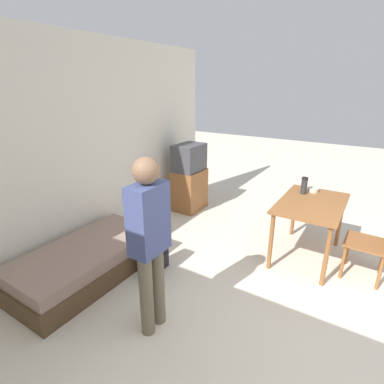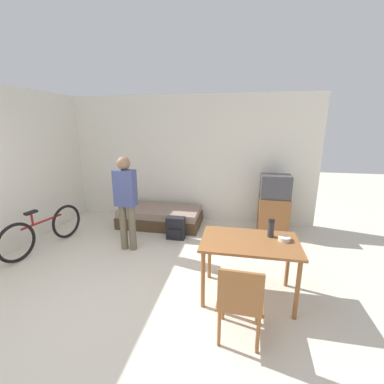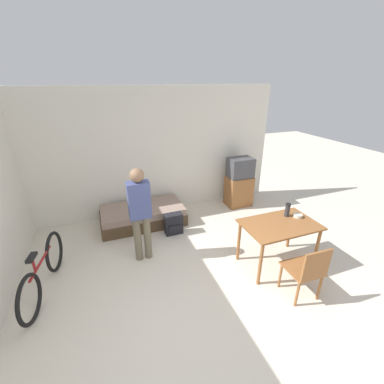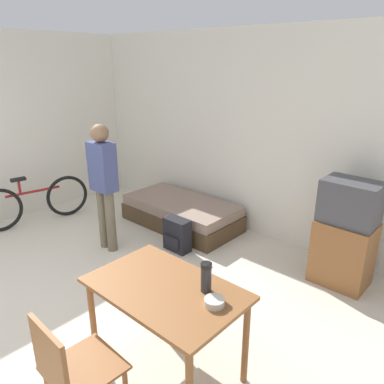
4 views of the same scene
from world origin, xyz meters
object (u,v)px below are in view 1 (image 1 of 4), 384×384
thermos_flask (304,185)px  wooden_chair (377,241)px  tv (189,178)px  backpack (154,255)px  mate_bowl (313,190)px  person_standing (149,237)px  dining_table (311,209)px  daybed (87,261)px

thermos_flask → wooden_chair: bearing=-110.8°
tv → backpack: 1.98m
mate_bowl → person_standing: bearing=161.0°
tv → thermos_flask: tv is taller
thermos_flask → dining_table: bearing=-146.7°
dining_table → person_standing: person_standing is taller
person_standing → backpack: size_ratio=3.76×
thermos_flask → mate_bowl: (0.15, -0.09, -0.10)m
tv → thermos_flask: size_ratio=5.23×
backpack → tv: bearing=20.4°
tv → person_standing: bearing=-154.0°
daybed → dining_table: (1.79, -2.05, 0.47)m
tv → wooden_chair: (-0.62, -2.87, -0.08)m
daybed → wooden_chair: (1.69, -2.79, 0.30)m
daybed → wooden_chair: wooden_chair is taller
person_standing → tv: bearing=26.0°
daybed → mate_bowl: bearing=-42.0°
wooden_chair → thermos_flask: thermos_flask is taller
daybed → person_standing: (-0.20, -1.15, 0.74)m
daybed → person_standing: bearing=-100.1°
tv → dining_table: size_ratio=1.01×
thermos_flask → mate_bowl: thermos_flask is taller
person_standing → mate_bowl: size_ratio=11.47×
wooden_chair → person_standing: (-1.90, 1.64, 0.44)m
wooden_chair → thermos_flask: size_ratio=3.86×
person_standing → mate_bowl: 2.53m
wooden_chair → mate_bowl: size_ratio=6.15×
dining_table → thermos_flask: bearing=33.3°
dining_table → daybed: bearing=131.1°
wooden_chair → daybed: bearing=121.2°
person_standing → backpack: 1.14m
mate_bowl → backpack: mate_bowl is taller
person_standing → backpack: bearing=38.5°
dining_table → backpack: size_ratio=2.71×
backpack → mate_bowl: bearing=-39.0°
mate_bowl → dining_table: bearing=-169.5°
person_standing → thermos_flask: size_ratio=7.21×
dining_table → person_standing: (-1.99, 0.90, 0.27)m
thermos_flask → mate_bowl: bearing=-31.2°
tv → dining_table: (-0.52, -2.13, 0.09)m
thermos_flask → backpack: 2.12m
daybed → tv: (2.31, 0.08, 0.38)m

